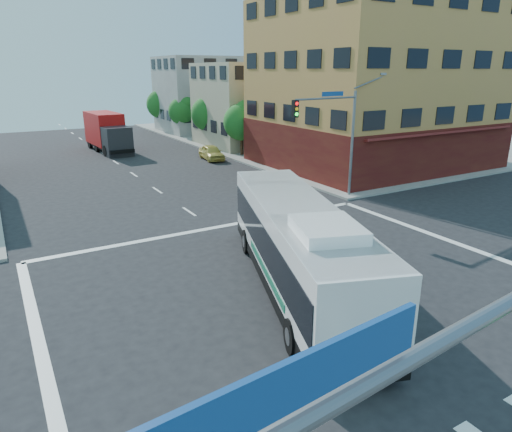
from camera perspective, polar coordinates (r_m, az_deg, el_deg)
ground at (r=17.61m, az=8.11°, el=-10.34°), size 120.00×120.00×0.00m
sidewalk_ne at (r=65.50m, az=13.55°, el=10.13°), size 50.00×50.00×0.15m
corner_building_ne at (r=42.74m, az=14.58°, el=14.07°), size 18.10×15.44×14.00m
building_east_near at (r=53.40m, az=0.05°, el=13.76°), size 12.06×10.06×9.00m
building_east_far at (r=65.83m, az=-6.31°, el=14.86°), size 12.06×10.06×10.00m
signal_mast_ne at (r=29.70m, az=9.79°, el=11.22°), size 7.91×1.13×8.07m
street_tree_a at (r=45.74m, az=-1.67°, el=11.93°), size 3.60×3.60×5.53m
street_tree_b at (r=52.86m, az=-5.93°, el=12.81°), size 3.80×3.80×5.79m
street_tree_c at (r=60.24m, az=-9.16°, el=13.00°), size 3.40×3.40×5.29m
street_tree_d at (r=67.71m, az=-11.72°, el=13.73°), size 4.00×4.00×6.03m
transit_bus at (r=17.56m, az=5.22°, el=-3.64°), size 6.82×13.00×3.79m
box_truck at (r=51.20m, az=-18.07°, el=9.83°), size 3.10×8.96×3.97m
parked_car at (r=44.43m, az=-5.59°, el=7.91°), size 2.07×4.23×1.39m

